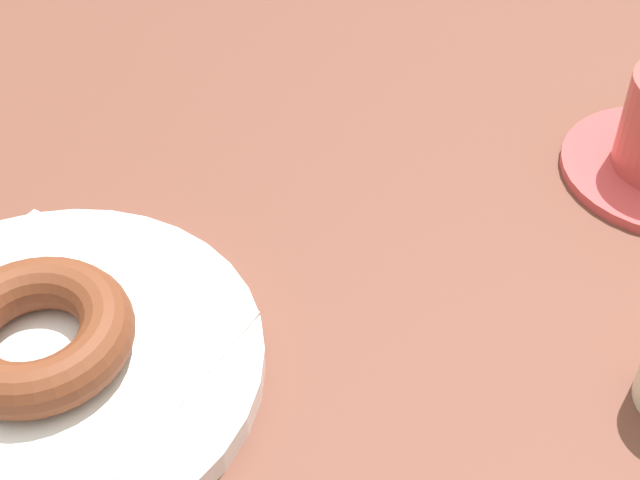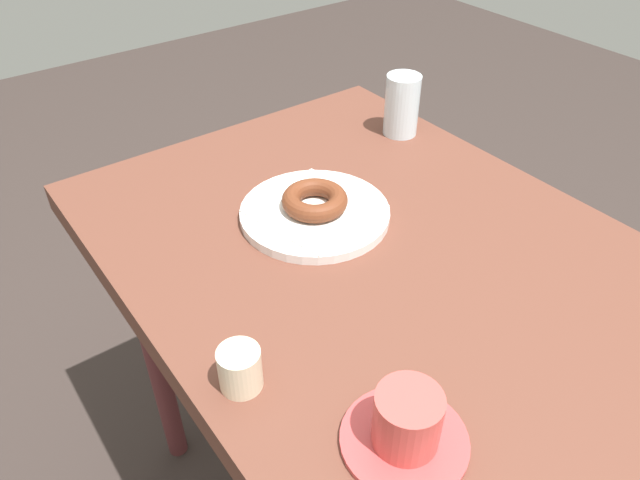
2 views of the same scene
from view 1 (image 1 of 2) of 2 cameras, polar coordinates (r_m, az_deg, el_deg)
The scene contains 4 objects.
table at distance 0.66m, azimuth -7.65°, elevation -4.82°, with size 0.95×0.70×0.75m.
plate_chocolate_ring at distance 0.54m, azimuth -16.24°, elevation -7.24°, with size 0.24×0.24×0.02m, color white.
napkin_chocolate_ring at distance 0.53m, azimuth -16.43°, elevation -6.61°, with size 0.17×0.17×0.00m, color white.
donut_chocolate_ring at distance 0.52m, azimuth -16.77°, elevation -5.45°, with size 0.10×0.10×0.03m, color brown.
Camera 1 is at (-0.26, -0.36, 1.16)m, focal length 53.13 mm.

